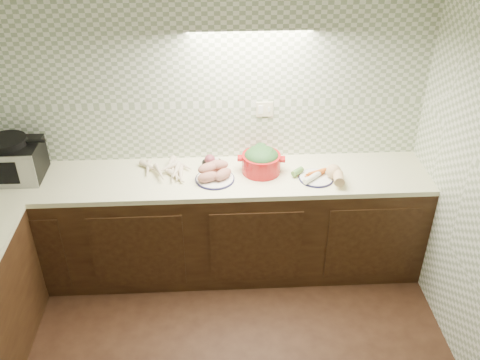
{
  "coord_description": "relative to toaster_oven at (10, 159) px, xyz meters",
  "views": [
    {
      "loc": [
        0.16,
        -1.97,
        3.08
      ],
      "look_at": [
        0.33,
        1.25,
        1.02
      ],
      "focal_mm": 40.0,
      "sensor_mm": 36.0,
      "label": 1
    }
  ],
  "objects": [
    {
      "name": "veg_plate",
      "position": [
        2.35,
        -0.16,
        -0.11
      ],
      "size": [
        0.4,
        0.28,
        0.12
      ],
      "rotation": [
        0.0,
        0.0,
        -0.27
      ],
      "color": "#14133A",
      "rests_on": "counter"
    },
    {
      "name": "parsnip_pile",
      "position": [
        1.16,
        -0.06,
        -0.12
      ],
      "size": [
        0.36,
        0.4,
        0.07
      ],
      "color": "beige",
      "rests_on": "counter"
    },
    {
      "name": "counter",
      "position": [
        0.7,
        -0.9,
        -0.6
      ],
      "size": [
        3.6,
        3.6,
        0.9
      ],
      "color": "black",
      "rests_on": "ground"
    },
    {
      "name": "room",
      "position": [
        1.38,
        -1.58,
        0.58
      ],
      "size": [
        3.6,
        3.6,
        2.6
      ],
      "color": "black",
      "rests_on": "ground"
    },
    {
      "name": "dutch_oven",
      "position": [
        1.89,
        -0.03,
        -0.05
      ],
      "size": [
        0.37,
        0.33,
        0.21
      ],
      "rotation": [
        0.0,
        0.0,
        -0.1
      ],
      "color": "#B31113",
      "rests_on": "counter"
    },
    {
      "name": "toaster_oven",
      "position": [
        0.0,
        0.0,
        0.0
      ],
      "size": [
        0.46,
        0.35,
        0.32
      ],
      "rotation": [
        0.0,
        0.0,
        -0.0
      ],
      "color": "black",
      "rests_on": "counter"
    },
    {
      "name": "onion_bowl",
      "position": [
        1.51,
        0.04,
        -0.11
      ],
      "size": [
        0.16,
        0.16,
        0.12
      ],
      "color": "black",
      "rests_on": "counter"
    },
    {
      "name": "sweet_potato_plate",
      "position": [
        1.53,
        -0.12,
        -0.1
      ],
      "size": [
        0.3,
        0.3,
        0.14
      ],
      "rotation": [
        0.0,
        0.0,
        0.37
      ],
      "color": "#14133A",
      "rests_on": "counter"
    }
  ]
}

